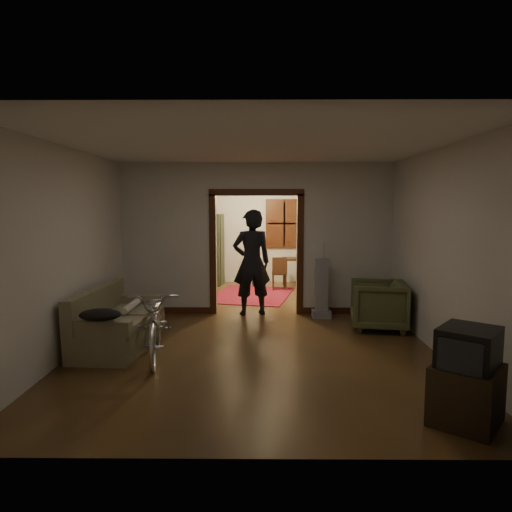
{
  "coord_description": "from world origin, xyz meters",
  "views": [
    {
      "loc": [
        0.06,
        -7.71,
        2.03
      ],
      "look_at": [
        0.0,
        -0.3,
        1.2
      ],
      "focal_mm": 32.0,
      "sensor_mm": 36.0,
      "label": 1
    }
  ],
  "objects_px": {
    "person": "(252,262)",
    "locker": "(205,250)",
    "sofa": "(119,317)",
    "armchair": "(378,305)",
    "bicycle": "(156,322)",
    "desk": "(302,273)"
  },
  "relations": [
    {
      "from": "armchair",
      "to": "person",
      "type": "height_order",
      "value": "person"
    },
    {
      "from": "bicycle",
      "to": "desk",
      "type": "distance_m",
      "value": 5.78
    },
    {
      "from": "locker",
      "to": "desk",
      "type": "bearing_deg",
      "value": 2.82
    },
    {
      "from": "desk",
      "to": "sofa",
      "type": "bearing_deg",
      "value": -135.81
    },
    {
      "from": "bicycle",
      "to": "person",
      "type": "xyz_separation_m",
      "value": [
        1.25,
        2.36,
        0.51
      ]
    },
    {
      "from": "bicycle",
      "to": "locker",
      "type": "distance_m",
      "value": 5.56
    },
    {
      "from": "locker",
      "to": "desk",
      "type": "height_order",
      "value": "locker"
    },
    {
      "from": "bicycle",
      "to": "armchair",
      "type": "distance_m",
      "value": 3.61
    },
    {
      "from": "desk",
      "to": "bicycle",
      "type": "bearing_deg",
      "value": -128.24
    },
    {
      "from": "sofa",
      "to": "desk",
      "type": "xyz_separation_m",
      "value": [
        3.07,
        4.81,
        -0.07
      ]
    },
    {
      "from": "person",
      "to": "desk",
      "type": "distance_m",
      "value": 3.18
    },
    {
      "from": "desk",
      "to": "person",
      "type": "bearing_deg",
      "value": -125.75
    },
    {
      "from": "sofa",
      "to": "bicycle",
      "type": "height_order",
      "value": "bicycle"
    },
    {
      "from": "person",
      "to": "locker",
      "type": "height_order",
      "value": "person"
    },
    {
      "from": "person",
      "to": "sofa",
      "type": "bearing_deg",
      "value": 31.42
    },
    {
      "from": "sofa",
      "to": "bicycle",
      "type": "bearing_deg",
      "value": -31.35
    },
    {
      "from": "sofa",
      "to": "locker",
      "type": "distance_m",
      "value": 5.17
    },
    {
      "from": "bicycle",
      "to": "armchair",
      "type": "xyz_separation_m",
      "value": [
        3.34,
        1.37,
        -0.06
      ]
    },
    {
      "from": "sofa",
      "to": "locker",
      "type": "xyz_separation_m",
      "value": [
        0.62,
        5.11,
        0.48
      ]
    },
    {
      "from": "armchair",
      "to": "desk",
      "type": "relative_size",
      "value": 0.92
    },
    {
      "from": "person",
      "to": "desk",
      "type": "bearing_deg",
      "value": -126.85
    },
    {
      "from": "armchair",
      "to": "locker",
      "type": "relative_size",
      "value": 0.49
    }
  ]
}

